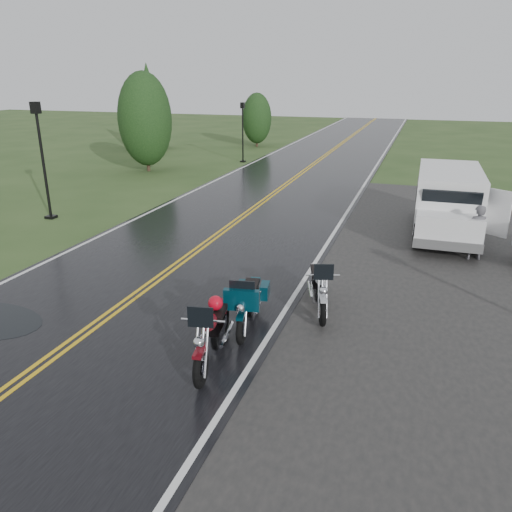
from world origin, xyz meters
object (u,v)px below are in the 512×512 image
Objects in this scene: motorcycle_teal at (241,316)px; lamp_post_far_left at (243,132)px; van_white at (420,214)px; person_at_van at (476,233)px; motorcycle_red at (200,353)px; lamp_post_near_left at (43,161)px; motorcycle_silver at (323,299)px.

lamp_post_far_left reaches higher than motorcycle_teal.
van_white is 1.78m from person_at_van.
motorcycle_red is 1.48× the size of person_at_van.
person_at_van is 19.74m from lamp_post_far_left.
van_white is 18.21m from lamp_post_far_left.
lamp_post_near_left reaches higher than motorcycle_red.
lamp_post_near_left is 15.36m from lamp_post_far_left.
van_white is at bearing -39.43° from person_at_van.
motorcycle_teal is at bearing 74.42° from motorcycle_red.
lamp_post_far_left reaches higher than van_white.
van_white reaches higher than motorcycle_teal.
motorcycle_silver is at bearing 51.94° from motorcycle_red.
motorcycle_red is at bearing -134.93° from motorcycle_silver.
motorcycle_teal is 1.92m from motorcycle_silver.
van_white is (1.82, 6.34, 0.44)m from motorcycle_silver.
motorcycle_red is 0.56× the size of lamp_post_near_left.
person_at_van is at bearing 45.40° from motorcycle_teal.
van_white is 13.72m from lamp_post_near_left.
person_at_van reaches higher than motorcycle_red.
lamp_post_near_left is at bearing -99.37° from lamp_post_far_left.
lamp_post_far_left is at bearing 127.68° from van_white.
motorcycle_silver is at bearing -25.14° from lamp_post_near_left.
person_at_van is (5.03, 8.66, 0.10)m from motorcycle_red.
lamp_post_far_left is at bearing 98.21° from motorcycle_red.
motorcycle_teal is at bearing -33.34° from lamp_post_near_left.
lamp_post_near_left is (-13.66, -0.78, 1.08)m from van_white.
motorcycle_teal is (0.16, 1.63, -0.06)m from motorcycle_red.
motorcycle_silver reaches higher than motorcycle_teal.
person_at_van reaches higher than motorcycle_silver.
lamp_post_near_left is (-11.84, 5.56, 1.52)m from motorcycle_silver.
lamp_post_far_left is at bearing 99.92° from motorcycle_teal.
person_at_van is at bearing -20.70° from van_white.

